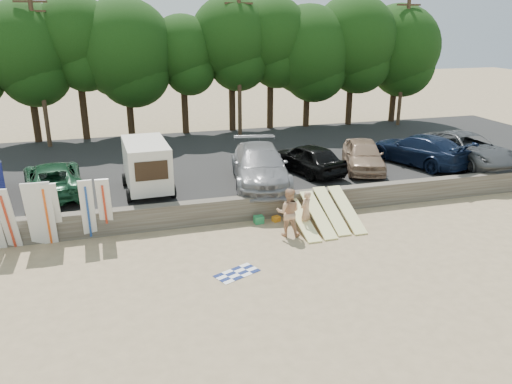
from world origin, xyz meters
TOP-DOWN VIEW (x-y plane):
  - ground at (0.00, 0.00)m, footprint 120.00×120.00m
  - seawall at (0.00, 3.00)m, footprint 44.00×0.50m
  - parking_lot at (0.00, 10.50)m, footprint 44.00×14.50m
  - treeline at (1.46, 17.50)m, footprint 33.99×6.56m
  - utility_poles at (2.00, 16.00)m, footprint 25.80×0.26m
  - box_trailer at (-4.89, 5.74)m, footprint 2.19×3.69m
  - car_1 at (-8.91, 6.53)m, footprint 3.04×5.45m
  - car_2 at (0.26, 5.44)m, footprint 3.51×6.40m
  - car_3 at (3.11, 6.49)m, footprint 2.96×4.78m
  - car_4 at (6.03, 6.23)m, footprint 3.23×4.91m
  - car_5 at (9.35, 6.32)m, footprint 3.99×5.99m
  - car_6 at (11.78, 5.66)m, footprint 3.15×6.10m
  - surfboard_upright_2 at (-10.10, 2.41)m, footprint 0.58×0.85m
  - surfboard_upright_3 at (-9.26, 2.54)m, footprint 0.54×0.58m
  - surfboard_upright_4 at (-8.80, 2.50)m, footprint 0.52×0.53m
  - surfboard_upright_5 at (-8.58, 2.63)m, footprint 0.51×0.83m
  - surfboard_upright_6 at (-7.36, 2.52)m, footprint 0.52×0.71m
  - surfboard_upright_7 at (-6.74, 2.61)m, footprint 0.53×0.81m
  - surfboard_low_0 at (0.84, 1.36)m, footprint 0.56×2.92m
  - surfboard_low_1 at (1.53, 1.38)m, footprint 0.56×2.85m
  - surfboard_low_2 at (2.20, 1.57)m, footprint 0.56×2.82m
  - surfboard_low_3 at (2.87, 1.49)m, footprint 0.56×2.82m
  - beachgoer_a at (0.96, 1.29)m, footprint 0.70×0.65m
  - beachgoer_b at (0.08, 0.91)m, footprint 1.14×1.02m
  - cooler at (-0.68, 2.40)m, footprint 0.40×0.32m
  - gear_bag at (0.09, 2.40)m, footprint 0.37×0.34m
  - beach_towel at (-2.61, -1.58)m, footprint 1.98×1.98m

SIDE VIEW (x-z plane):
  - ground at x=0.00m, z-range 0.00..0.00m
  - beach_towel at x=-2.61m, z-range 0.01..0.01m
  - gear_bag at x=0.09m, z-range 0.00..0.22m
  - cooler at x=-0.68m, z-range 0.00..0.32m
  - parking_lot at x=0.00m, z-range 0.00..0.70m
  - surfboard_low_0 at x=0.84m, z-range 0.00..0.83m
  - seawall at x=0.00m, z-range 0.00..1.00m
  - surfboard_low_1 at x=1.53m, z-range 0.00..1.08m
  - surfboard_low_2 at x=2.20m, z-range 0.00..1.16m
  - surfboard_low_3 at x=2.87m, z-range 0.00..1.16m
  - beachgoer_a at x=0.96m, z-range 0.00..1.61m
  - beachgoer_b at x=0.08m, z-range 0.00..1.93m
  - surfboard_upright_5 at x=-8.58m, z-range 0.00..2.50m
  - surfboard_upright_2 at x=-10.10m, z-range 0.00..2.51m
  - surfboard_upright_7 at x=-6.74m, z-range 0.00..2.51m
  - surfboard_upright_6 at x=-7.36m, z-range 0.00..2.54m
  - surfboard_upright_3 at x=-9.26m, z-range 0.00..2.56m
  - surfboard_upright_4 at x=-8.80m, z-range 0.00..2.57m
  - car_1 at x=-8.91m, z-range 0.70..2.14m
  - car_3 at x=3.11m, z-range 0.70..2.22m
  - car_4 at x=6.03m, z-range 0.70..2.25m
  - car_5 at x=9.35m, z-range 0.70..2.31m
  - car_6 at x=11.78m, z-range 0.70..2.35m
  - car_2 at x=0.26m, z-range 0.70..2.46m
  - box_trailer at x=-4.89m, z-range 0.84..3.12m
  - utility_poles at x=2.00m, z-range 0.93..9.93m
  - treeline at x=1.46m, z-range 1.89..10.97m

